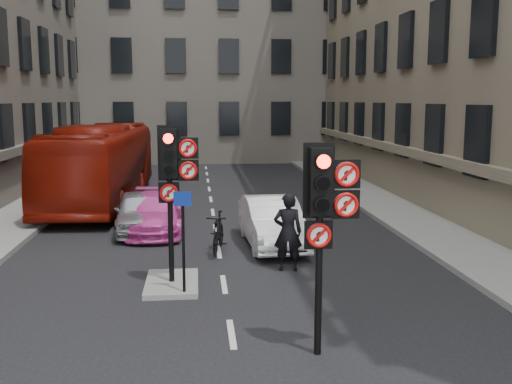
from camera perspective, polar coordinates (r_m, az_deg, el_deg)
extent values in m
cube|color=gray|center=(21.90, -23.19, -2.91)|extent=(3.00, 50.00, 0.16)
cube|color=gray|center=(22.28, 14.87, -2.29)|extent=(3.00, 50.00, 0.16)
cube|color=gray|center=(14.11, -8.01, -8.61)|extent=(1.20, 2.00, 0.12)
cube|color=slate|center=(46.81, -5.15, 15.85)|extent=(30.00, 14.00, 20.00)
cylinder|color=black|center=(10.14, 5.98, -8.85)|extent=(0.12, 0.12, 2.40)
cube|color=black|center=(9.75, 6.14, 1.00)|extent=(0.36, 0.28, 1.10)
cube|color=black|center=(9.88, 5.99, 1.10)|extent=(0.52, 0.03, 1.25)
cylinder|color=#FF1407|center=(9.47, 6.48, 2.89)|extent=(0.22, 0.01, 0.22)
cylinder|color=black|center=(9.51, 6.44, 0.80)|extent=(0.22, 0.01, 0.22)
cylinder|color=black|center=(9.57, 6.41, -1.28)|extent=(0.22, 0.01, 0.22)
cube|color=black|center=(9.81, 8.58, 1.70)|extent=(0.47, 0.05, 0.47)
cylinder|color=white|center=(9.77, 8.64, 1.67)|extent=(0.41, 0.02, 0.41)
torus|color=#BF0C0A|center=(9.76, 8.66, 1.66)|extent=(0.41, 0.06, 0.41)
cube|color=#BF0C0A|center=(9.75, 8.67, 1.66)|extent=(0.25, 0.01, 0.25)
cube|color=black|center=(9.88, 8.51, -1.17)|extent=(0.47, 0.05, 0.47)
cylinder|color=white|center=(9.84, 8.57, -1.21)|extent=(0.41, 0.02, 0.41)
torus|color=#BF0C0A|center=(9.83, 8.59, -1.23)|extent=(0.41, 0.06, 0.41)
cube|color=#BF0C0A|center=(9.83, 8.60, -1.23)|extent=(0.25, 0.01, 0.25)
cube|color=black|center=(9.88, 5.97, -4.08)|extent=(0.47, 0.05, 0.47)
cylinder|color=white|center=(9.85, 6.01, -4.13)|extent=(0.41, 0.02, 0.41)
torus|color=#BF0C0A|center=(9.83, 6.03, -4.15)|extent=(0.41, 0.06, 0.41)
cube|color=#BF0C0A|center=(9.83, 6.04, -4.16)|extent=(0.25, 0.01, 0.25)
cylinder|color=black|center=(13.78, -8.12, -3.61)|extent=(0.12, 0.12, 2.40)
cube|color=black|center=(13.52, -8.28, 3.65)|extent=(0.36, 0.28, 1.10)
cube|color=black|center=(13.65, -8.26, 3.70)|extent=(0.52, 0.03, 1.25)
cylinder|color=#FF1407|center=(13.25, -8.36, 5.06)|extent=(0.22, 0.02, 0.22)
cylinder|color=black|center=(13.27, -8.33, 3.56)|extent=(0.22, 0.02, 0.22)
cylinder|color=black|center=(13.31, -8.30, 2.06)|extent=(0.22, 0.02, 0.22)
cube|color=black|center=(13.48, -6.51, 4.18)|extent=(0.47, 0.05, 0.47)
cylinder|color=white|center=(13.44, -6.51, 4.17)|extent=(0.41, 0.02, 0.41)
torus|color=#BF0C0A|center=(13.42, -6.51, 4.16)|extent=(0.41, 0.06, 0.41)
cube|color=#BF0C0A|center=(13.42, -6.51, 4.16)|extent=(0.25, 0.02, 0.25)
cube|color=black|center=(13.52, -6.47, 2.07)|extent=(0.47, 0.05, 0.47)
cylinder|color=white|center=(13.48, -6.47, 2.05)|extent=(0.41, 0.02, 0.41)
torus|color=#BF0C0A|center=(13.47, -6.48, 2.04)|extent=(0.41, 0.06, 0.41)
cube|color=#BF0C0A|center=(13.46, -6.48, 2.04)|extent=(0.25, 0.02, 0.25)
cube|color=black|center=(13.61, -8.29, -0.05)|extent=(0.47, 0.05, 0.47)
cylinder|color=white|center=(13.57, -8.30, -0.08)|extent=(0.41, 0.02, 0.41)
torus|color=#BF0C0A|center=(13.55, -8.30, -0.09)|extent=(0.41, 0.06, 0.41)
cube|color=#BF0C0A|center=(13.55, -8.30, -0.09)|extent=(0.25, 0.02, 0.25)
imported|color=#A6A8AE|center=(19.71, -11.03, -1.87)|extent=(1.91, 4.01, 1.32)
imported|color=white|center=(17.58, 1.54, -2.86)|extent=(1.72, 4.35, 1.41)
imported|color=#DF41A6|center=(19.65, -9.63, -1.99)|extent=(1.84, 4.31, 1.24)
imported|color=maroon|center=(25.46, -14.53, 2.58)|extent=(3.24, 11.72, 3.23)
imported|color=black|center=(16.88, -3.62, -3.86)|extent=(0.85, 1.94, 1.13)
imported|color=black|center=(14.99, 3.05, -3.82)|extent=(0.76, 0.53, 1.98)
cylinder|color=black|center=(13.02, -6.93, -4.85)|extent=(0.07, 0.07, 2.17)
cube|color=#0D2995|center=(12.77, -7.02, -0.64)|extent=(0.38, 0.11, 0.30)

